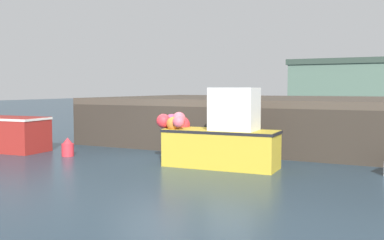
# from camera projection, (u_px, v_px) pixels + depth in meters

# --- Properties ---
(ground) EXTENTS (120.00, 160.00, 0.10)m
(ground) POSITION_uv_depth(u_px,v_px,m) (154.00, 163.00, 13.97)
(ground) COLOR #283D4C
(pier) EXTENTS (14.56, 8.88, 1.88)m
(pier) POSITION_uv_depth(u_px,v_px,m) (277.00, 105.00, 18.01)
(pier) COLOR #473D33
(pier) RESTS_ON ground
(fishing_boat_near_left) EXTENTS (2.76, 1.59, 1.24)m
(fishing_boat_near_left) POSITION_uv_depth(u_px,v_px,m) (10.00, 133.00, 16.09)
(fishing_boat_near_left) COLOR maroon
(fishing_boat_near_left) RESTS_ON ground
(fishing_boat_near_right) EXTENTS (3.62, 1.38, 2.29)m
(fishing_boat_near_right) POSITION_uv_depth(u_px,v_px,m) (220.00, 136.00, 12.81)
(fishing_boat_near_right) COLOR gold
(fishing_boat_near_right) RESTS_ON ground
(warehouse) EXTENTS (9.12, 7.18, 4.87)m
(warehouse) POSITION_uv_depth(u_px,v_px,m) (343.00, 86.00, 41.89)
(warehouse) COLOR #4C6656
(warehouse) RESTS_ON ground
(mooring_buoy_foreground) EXTENTS (0.41, 0.41, 0.63)m
(mooring_buoy_foreground) POSITION_uv_depth(u_px,v_px,m) (68.00, 148.00, 14.95)
(mooring_buoy_foreground) COLOR red
(mooring_buoy_foreground) RESTS_ON ground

